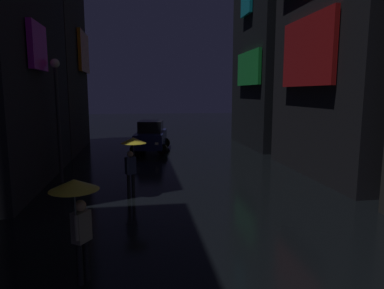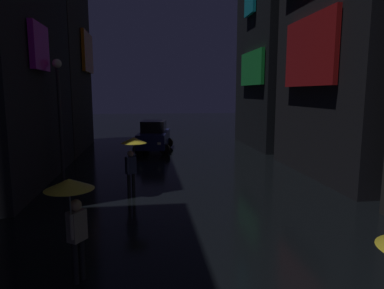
% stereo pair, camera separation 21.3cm
% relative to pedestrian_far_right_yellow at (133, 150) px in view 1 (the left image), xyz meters
% --- Properties ---
extents(building_right_far, '(4.25, 7.15, 13.91)m').
position_rel_pedestrian_far_right_yellow_xyz_m(building_right_far, '(9.52, 10.89, 5.29)').
color(building_right_far, black).
rests_on(building_right_far, ground).
extents(pedestrian_far_right_yellow, '(0.90, 0.90, 2.12)m').
position_rel_pedestrian_far_right_yellow_xyz_m(pedestrian_far_right_yellow, '(0.00, 0.00, 0.00)').
color(pedestrian_far_right_yellow, black).
rests_on(pedestrian_far_right_yellow, ground).
extents(pedestrian_foreground_right_yellow, '(0.90, 0.90, 2.12)m').
position_rel_pedestrian_far_right_yellow_xyz_m(pedestrian_foreground_right_yellow, '(-0.92, -5.65, 0.00)').
color(pedestrian_foreground_right_yellow, black).
rests_on(pedestrian_foreground_right_yellow, ground).
extents(car_distant, '(2.65, 4.32, 1.92)m').
position_rel_pedestrian_far_right_yellow_xyz_m(car_distant, '(0.96, 9.68, -0.74)').
color(car_distant, navy).
rests_on(car_distant, ground).
extents(streetlamp_left_far, '(0.36, 0.36, 5.00)m').
position_rel_pedestrian_far_right_yellow_xyz_m(streetlamp_left_far, '(-2.97, 2.41, 1.50)').
color(streetlamp_left_far, '#2D2D33').
rests_on(streetlamp_left_far, ground).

